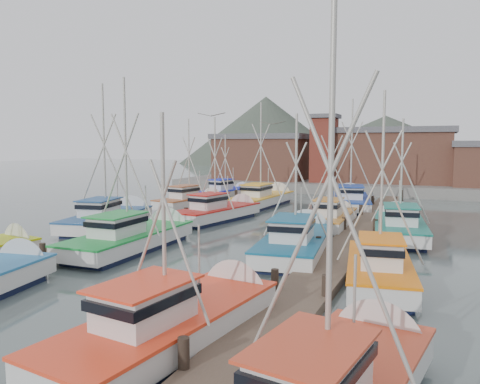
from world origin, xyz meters
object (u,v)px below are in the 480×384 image
at_px(boat_4, 136,237).
at_px(boat_12, 264,198).
at_px(boat_8, 221,212).
at_px(lookout_tower, 324,148).
at_px(boat_1, 181,320).

height_order(boat_4, boat_12, boat_12).
bearing_deg(boat_8, boat_4, -79.72).
height_order(lookout_tower, boat_12, boat_12).
relative_size(lookout_tower, boat_12, 0.78).
xyz_separation_m(lookout_tower, boat_8, (-2.18, -25.71, -4.87)).
bearing_deg(boat_1, boat_8, 120.04).
height_order(lookout_tower, boat_1, lookout_tower).
height_order(boat_1, boat_12, boat_12).
distance_m(boat_8, boat_12, 9.87).
height_order(boat_1, boat_8, boat_8).
relative_size(boat_1, boat_4, 0.89).
relative_size(boat_1, boat_8, 1.00).
bearing_deg(lookout_tower, boat_12, -97.87).
bearing_deg(boat_8, lookout_tower, 95.73).
height_order(lookout_tower, boat_4, lookout_tower).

